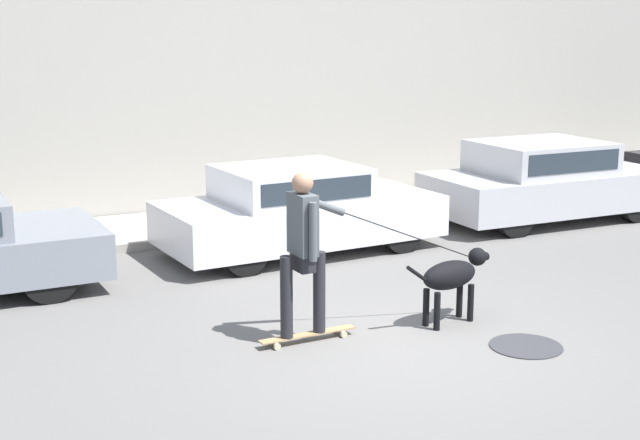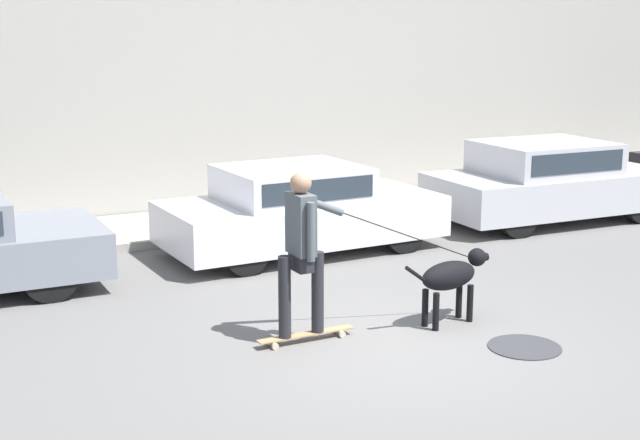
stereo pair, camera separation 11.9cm
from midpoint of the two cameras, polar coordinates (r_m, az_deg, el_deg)
name	(u,v)px [view 2 (the right image)]	position (r m, az deg, el deg)	size (l,w,h in m)	color
ground_plane	(385,343)	(9.23, 4.54, -7.86)	(36.00, 36.00, 0.00)	slate
back_wall	(167,48)	(15.12, -9.56, 10.83)	(32.00, 0.30, 5.63)	#ADA89E
sidewalk_curb	(196,225)	(14.33, -7.73, -0.30)	(30.00, 2.03, 0.13)	#A39E93
parked_car_1	(299,210)	(12.68, -1.05, 0.61)	(4.01, 1.90, 1.24)	black
parked_car_2	(548,182)	(15.20, 14.63, 2.35)	(4.06, 1.97, 1.32)	black
dog	(452,276)	(9.75, 8.76, -3.58)	(1.19, 0.42, 0.79)	black
skateboarder	(302,246)	(8.93, -0.75, -1.66)	(2.57, 0.53, 1.77)	beige
manhole_cover	(524,347)	(9.33, 13.31, -7.92)	(0.74, 0.74, 0.01)	#38383D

